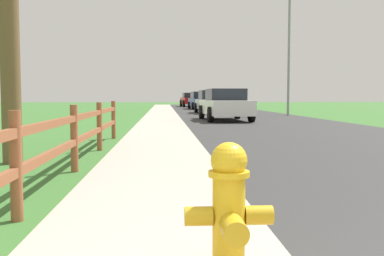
% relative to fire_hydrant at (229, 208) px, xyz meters
% --- Properties ---
extents(ground_plane, '(120.00, 120.00, 0.00)m').
position_rel_fire_hydrant_xyz_m(ground_plane, '(0.49, 23.65, -0.43)').
color(ground_plane, '#3A6D2E').
extents(road_asphalt, '(7.00, 66.00, 0.01)m').
position_rel_fire_hydrant_xyz_m(road_asphalt, '(3.99, 25.65, -0.42)').
color(road_asphalt, '#323232').
rests_on(road_asphalt, ground).
extents(curb_concrete, '(6.00, 66.00, 0.01)m').
position_rel_fire_hydrant_xyz_m(curb_concrete, '(-2.51, 25.65, -0.42)').
color(curb_concrete, '#BDA899').
rests_on(curb_concrete, ground).
extents(grass_verge, '(5.00, 66.00, 0.00)m').
position_rel_fire_hydrant_xyz_m(grass_verge, '(-4.01, 25.65, -0.42)').
color(grass_verge, '#3A6D2E').
rests_on(grass_verge, ground).
extents(fire_hydrant, '(0.56, 0.46, 0.84)m').
position_rel_fire_hydrant_xyz_m(fire_hydrant, '(0.00, 0.00, 0.00)').
color(fire_hydrant, yellow).
rests_on(fire_hydrant, ground).
extents(rail_fence, '(0.11, 10.67, 1.00)m').
position_rel_fire_hydrant_xyz_m(rail_fence, '(-1.73, 3.95, 0.16)').
color(rail_fence, brown).
rests_on(rail_fence, ground).
extents(parked_suv_white, '(2.19, 4.95, 1.48)m').
position_rel_fire_hydrant_xyz_m(parked_suv_white, '(2.48, 18.17, 0.31)').
color(parked_suv_white, white).
rests_on(parked_suv_white, ground).
extents(parked_car_silver, '(2.26, 4.68, 1.53)m').
position_rel_fire_hydrant_xyz_m(parked_car_silver, '(2.90, 27.20, 0.34)').
color(parked_car_silver, '#B7BABF').
rests_on(parked_car_silver, ground).
extents(parked_car_blue, '(2.20, 5.04, 1.54)m').
position_rel_fire_hydrant_xyz_m(parked_car_blue, '(2.94, 37.07, 0.35)').
color(parked_car_blue, navy).
rests_on(parked_car_blue, ground).
extents(parked_car_red, '(2.39, 4.54, 1.52)m').
position_rel_fire_hydrant_xyz_m(parked_car_red, '(2.63, 46.15, 0.34)').
color(parked_car_red, maroon).
rests_on(parked_car_red, ground).
extents(street_lamp, '(1.17, 0.20, 6.97)m').
position_rel_fire_hydrant_xyz_m(street_lamp, '(7.04, 23.33, 3.67)').
color(street_lamp, gray).
rests_on(street_lamp, ground).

